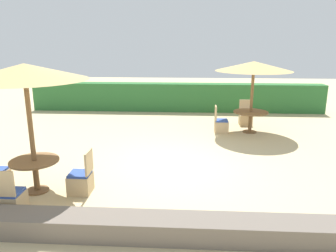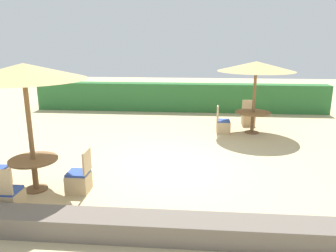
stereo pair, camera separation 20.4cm
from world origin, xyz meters
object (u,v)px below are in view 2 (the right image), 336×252
patio_chair_back_right_north (248,118)px  round_table_front_left (34,166)px  patio_chair_back_right_west (223,125)px  patio_chair_front_left_east (79,180)px  patio_chair_front_left_south (8,199)px  parasol_front_left (23,72)px  parasol_back_right (256,67)px  round_table_back_right (253,116)px

patio_chair_back_right_north → round_table_front_left: (-5.40, -6.00, 0.28)m
patio_chair_back_right_west → round_table_front_left: patio_chair_back_right_west is taller
patio_chair_front_left_east → patio_chair_back_right_north: bearing=-36.4°
patio_chair_back_right_west → patio_chair_front_left_south: bearing=-37.1°
parasol_front_left → round_table_front_left: bearing=26.6°
parasol_back_right → patio_chair_front_left_east: (-4.40, -4.95, -2.02)m
patio_chair_back_right_west → parasol_front_left: 6.93m
parasol_back_right → patio_chair_back_right_west: (-1.01, -0.06, -2.02)m
patio_chair_front_left_east → patio_chair_back_right_west: bearing=-34.7°
patio_chair_back_right_north → patio_chair_front_left_east: 7.46m
parasol_front_left → parasol_back_right: bearing=42.6°
patio_chair_back_right_west → round_table_back_right: bearing=93.3°
patio_chair_back_right_north → patio_chair_front_left_east: size_ratio=1.00×
round_table_back_right → patio_chair_front_left_south: (-5.43, -5.90, -0.34)m
patio_chair_back_right_north → patio_chair_front_left_south: (-5.46, -6.95, 0.00)m
patio_chair_back_right_west → patio_chair_front_left_east: same height
parasol_back_right → patio_chair_back_right_west: size_ratio=2.76×
parasol_front_left → round_table_front_left: 1.98m
round_table_back_right → patio_chair_front_left_south: 8.03m
patio_chair_back_right_north → patio_chair_front_left_south: size_ratio=1.00×
round_table_back_right → round_table_front_left: (-5.37, -4.95, -0.06)m
parasol_back_right → round_table_front_left: 7.51m
patio_chair_back_right_west → parasol_front_left: (-4.36, -4.89, 2.26)m
patio_chair_front_left_south → round_table_back_right: bearing=47.4°
parasol_back_right → patio_chair_back_right_west: 2.26m
patio_chair_back_right_north → round_table_front_left: size_ratio=0.92×
round_table_back_right → round_table_front_left: round_table_back_right is taller
parasol_back_right → patio_chair_front_left_east: parasol_back_right is taller
round_table_back_right → patio_chair_front_left_east: bearing=-131.7°
parasol_back_right → parasol_front_left: parasol_front_left is taller
patio_chair_back_right_north → patio_chair_back_right_west: bearing=47.1°
patio_chair_back_right_west → patio_chair_front_left_south: size_ratio=1.00×
patio_chair_back_right_north → round_table_front_left: patio_chair_back_right_north is taller
patio_chair_back_right_west → parasol_front_left: size_ratio=0.34×
round_table_back_right → patio_chair_front_left_east: size_ratio=1.28×
parasol_front_left → patio_chair_front_left_east: size_ratio=2.90×
parasol_back_right → parasol_front_left: (-5.37, -4.95, 0.25)m
patio_chair_back_right_west → patio_chair_front_left_east: 5.95m
patio_chair_back_right_west → patio_chair_back_right_north: size_ratio=1.00×
parasol_front_left → round_table_front_left: (0.00, 0.00, -1.98)m
parasol_back_right → patio_chair_front_left_south: bearing=-132.6°
parasol_back_right → patio_chair_back_right_north: bearing=88.8°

